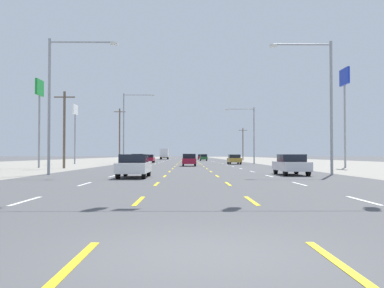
{
  "coord_description": "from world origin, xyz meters",
  "views": [
    {
      "loc": [
        -0.25,
        -6.1,
        1.44
      ],
      "look_at": [
        0.32,
        45.16,
        2.74
      ],
      "focal_mm": 39.34,
      "sensor_mm": 36.0,
      "label": 1
    }
  ],
  "objects": [
    {
      "name": "ground_plane",
      "position": [
        0.0,
        66.0,
        0.0
      ],
      "size": [
        572.0,
        572.0,
        0.0
      ],
      "primitive_type": "plane",
      "color": "#4C4C4F"
    },
    {
      "name": "lot_apron_left",
      "position": [
        -24.75,
        66.0,
        0.0
      ],
      "size": [
        28.0,
        440.0,
        0.01
      ],
      "primitive_type": "cube",
      "color": "gray",
      "rests_on": "ground"
    },
    {
      "name": "lot_apron_right",
      "position": [
        24.75,
        66.0,
        0.0
      ],
      "size": [
        28.0,
        440.0,
        0.01
      ],
      "primitive_type": "cube",
      "color": "gray",
      "rests_on": "ground"
    },
    {
      "name": "lane_markings",
      "position": [
        0.0,
        104.5,
        0.01
      ],
      "size": [
        10.64,
        227.6,
        0.01
      ],
      "color": "white",
      "rests_on": "ground"
    },
    {
      "name": "signal_span_wire",
      "position": [
        -0.18,
        10.43,
        6.13
      ],
      "size": [
        27.56,
        0.53,
        9.97
      ],
      "color": "brown",
      "rests_on": "ground"
    },
    {
      "name": "sedan_inner_left_nearest",
      "position": [
        -3.59,
        20.35,
        0.76
      ],
      "size": [
        1.8,
        4.5,
        1.46
      ],
      "color": "white",
      "rests_on": "ground"
    },
    {
      "name": "sedan_far_right_near",
      "position": [
        7.11,
        23.57,
        0.76
      ],
      "size": [
        1.8,
        4.5,
        1.46
      ],
      "color": "silver",
      "rests_on": "ground"
    },
    {
      "name": "hatchback_center_turn_mid",
      "position": [
        -0.02,
        46.6,
        0.78
      ],
      "size": [
        1.72,
        3.9,
        1.54
      ],
      "color": "maroon",
      "rests_on": "ground"
    },
    {
      "name": "hatchback_far_left_midfar",
      "position": [
        -7.2,
        53.33,
        0.78
      ],
      "size": [
        1.72,
        3.9,
        1.54
      ],
      "color": "red",
      "rests_on": "ground"
    },
    {
      "name": "sedan_far_right_far",
      "position": [
        6.81,
        57.03,
        0.76
      ],
      "size": [
        1.8,
        4.5,
        1.46
      ],
      "color": "#B28C33",
      "rests_on": "ground"
    },
    {
      "name": "sedan_far_left_farther",
      "position": [
        -7.03,
        68.51,
        0.76
      ],
      "size": [
        1.8,
        4.5,
        1.46
      ],
      "color": "maroon",
      "rests_on": "ground"
    },
    {
      "name": "hatchback_center_turn_farthest",
      "position": [
        0.06,
        75.84,
        0.78
      ],
      "size": [
        1.72,
        3.9,
        1.54
      ],
      "color": "red",
      "rests_on": "ground"
    },
    {
      "name": "hatchback_inner_right_distant_a",
      "position": [
        3.6,
        93.05,
        0.78
      ],
      "size": [
        1.72,
        3.9,
        1.54
      ],
      "color": "#235B2D",
      "rests_on": "ground"
    },
    {
      "name": "hatchback_inner_right_distant_b",
      "position": [
        3.69,
        117.08,
        0.78
      ],
      "size": [
        1.72,
        3.9,
        1.54
      ],
      "color": "maroon",
      "rests_on": "ground"
    },
    {
      "name": "box_truck_far_left_distant_c",
      "position": [
        -7.2,
        121.07,
        1.84
      ],
      "size": [
        2.4,
        7.2,
        3.23
      ],
      "color": "#B28C33",
      "rests_on": "ground"
    },
    {
      "name": "pole_sign_left_row_1",
      "position": [
        -16.47,
        40.0,
        7.36
      ],
      "size": [
        0.24,
        2.16,
        9.67
      ],
      "color": "gray",
      "rests_on": "ground"
    },
    {
      "name": "pole_sign_left_row_2",
      "position": [
        -17.5,
        58.44,
        7.06
      ],
      "size": [
        0.24,
        2.49,
        9.14
      ],
      "color": "gray",
      "rests_on": "ground"
    },
    {
      "name": "pole_sign_right_row_1",
      "position": [
        17.41,
        40.67,
        8.63
      ],
      "size": [
        0.24,
        2.58,
        11.12
      ],
      "color": "gray",
      "rests_on": "ground"
    },
    {
      "name": "streetlight_left_row_0",
      "position": [
        -9.6,
        24.01,
        5.77
      ],
      "size": [
        5.0,
        0.26,
        9.79
      ],
      "color": "gray",
      "rests_on": "ground"
    },
    {
      "name": "streetlight_right_row_0",
      "position": [
        9.67,
        24.01,
        5.65
      ],
      "size": [
        4.55,
        0.26,
        9.67
      ],
      "color": "gray",
      "rests_on": "ground"
    },
    {
      "name": "streetlight_left_row_1",
      "position": [
        -9.66,
        59.14,
        6.38
      ],
      "size": [
        4.94,
        0.26,
        10.98
      ],
      "color": "gray",
      "rests_on": "ground"
    },
    {
      "name": "streetlight_right_row_1",
      "position": [
        9.63,
        59.14,
        5.21
      ],
      "size": [
        4.54,
        0.26,
        8.82
      ],
      "color": "gray",
      "rests_on": "ground"
    },
    {
      "name": "utility_pole_left_row_0",
      "position": [
        -13.19,
        38.14,
        4.24
      ],
      "size": [
        2.2,
        0.26,
        8.1
      ],
      "color": "brown",
      "rests_on": "ground"
    },
    {
      "name": "utility_pole_left_row_1",
      "position": [
        -12.84,
        72.0,
        5.2
      ],
      "size": [
        2.2,
        0.26,
        10.01
      ],
      "color": "brown",
      "rests_on": "ground"
    },
    {
      "name": "utility_pole_right_row_2",
      "position": [
        14.16,
        102.47,
        4.37
      ],
      "size": [
        2.2,
        0.26,
        8.36
      ],
      "color": "brown",
      "rests_on": "ground"
    }
  ]
}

